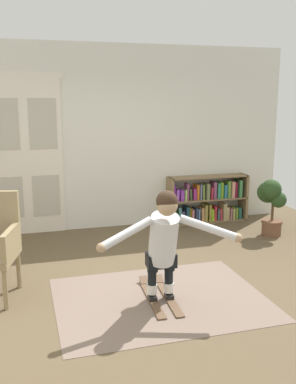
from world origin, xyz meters
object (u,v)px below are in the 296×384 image
(bookshelf, at_px, (207,201))
(person_skier, at_px, (164,238))
(potted_plant, at_px, (271,201))
(skis_pair, at_px, (160,296))

(bookshelf, relative_size, person_skier, 0.99)
(potted_plant, xyz_separation_m, skis_pair, (-2.29, -1.61, -0.52))
(bookshelf, bearing_deg, skis_pair, -122.85)
(potted_plant, relative_size, skis_pair, 0.93)
(bookshelf, relative_size, skis_pair, 1.47)
(potted_plant, bearing_deg, person_skier, -142.30)
(skis_pair, bearing_deg, person_skier, -93.68)
(bookshelf, height_order, skis_pair, bookshelf)
(potted_plant, bearing_deg, bookshelf, 121.77)
(bookshelf, xyz_separation_m, skis_pair, (-1.68, -2.60, -0.33))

